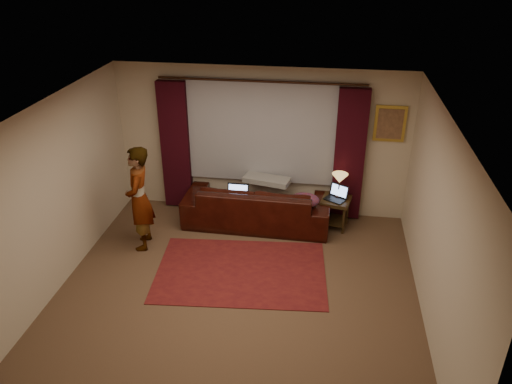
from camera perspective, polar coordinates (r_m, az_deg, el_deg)
floor at (r=7.10m, az=-2.27°, el=-11.61°), size 5.00×5.00×0.01m
ceiling at (r=5.84m, az=-2.74°, el=8.78°), size 5.00×5.00×0.02m
wall_back at (r=8.60m, az=0.62°, el=5.74°), size 5.00×0.02×2.60m
wall_front at (r=4.43m, az=-8.82°, el=-18.35°), size 5.00×0.02×2.60m
wall_left at (r=7.22m, az=-22.36°, el=-0.79°), size 0.02×5.00×2.60m
wall_right at (r=6.43m, az=20.03°, el=-3.88°), size 0.02×5.00×2.60m
sheer_curtain at (r=8.47m, az=0.57°, el=6.85°), size 2.50×0.05×1.80m
drape_left at (r=8.86m, az=-9.18°, el=5.21°), size 0.50×0.14×2.30m
drape_right at (r=8.48m, az=10.63°, el=4.07°), size 0.50×0.14×2.30m
curtain_rod at (r=8.16m, az=0.55°, el=12.54°), size 0.04×0.04×3.40m
picture_frame at (r=8.41m, az=15.06°, el=7.56°), size 0.50×0.04×0.60m
sofa at (r=8.45m, az=0.12°, el=-0.64°), size 2.49×1.11×1.00m
throw_blanket at (r=8.43m, az=1.26°, el=3.03°), size 0.83×0.48×0.09m
clothing_pile at (r=8.18m, az=5.56°, el=-0.97°), size 0.50×0.39×0.20m
laptop_sofa at (r=8.26m, az=-2.22°, el=-0.31°), size 0.36×0.40×0.26m
area_rug at (r=7.51m, az=-1.71°, el=-9.04°), size 2.62×1.86×0.01m
end_table at (r=8.56m, az=9.02°, el=-2.37°), size 0.54×0.54×0.53m
tiffany_lamp at (r=8.42m, az=9.48°, el=0.74°), size 0.27×0.27×0.43m
laptop_table at (r=8.36m, az=9.07°, el=-0.15°), size 0.46×0.47×0.24m
person at (r=7.88m, az=-13.20°, el=-0.75°), size 0.58×0.58×1.69m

